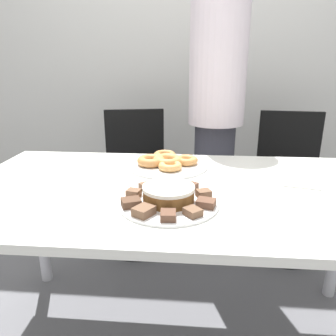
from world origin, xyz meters
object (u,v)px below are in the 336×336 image
office_chair_right (288,188)px  plate_cake (169,203)px  person_standing (216,113)px  frosted_cake (169,194)px  plate_donuts (168,166)px  napkin (301,183)px  office_chair_left (137,183)px

office_chair_right → plate_cake: bearing=-119.0°
person_standing → frosted_cake: bearing=-102.2°
office_chair_right → plate_donuts: bearing=-134.5°
office_chair_right → napkin: bearing=-98.7°
office_chair_left → napkin: 1.17m
office_chair_left → plate_donuts: bearing=-79.5°
plate_donuts → napkin: size_ratio=2.28×
office_chair_left → plate_cake: bearing=-86.0°
person_standing → office_chair_left: size_ratio=1.92×
person_standing → office_chair_right: person_standing is taller
person_standing → plate_cake: person_standing is taller
office_chair_left → plate_donuts: (0.26, -0.62, 0.33)m
person_standing → office_chair_right: 0.70m
office_chair_right → plate_donuts: size_ratio=2.50×
person_standing → office_chair_left: (-0.50, 0.09, -0.49)m
person_standing → plate_donuts: person_standing is taller
person_standing → office_chair_right: (0.49, 0.10, -0.49)m
office_chair_left → frosted_cake: size_ratio=5.17×
office_chair_right → office_chair_left: bearing=-175.0°
napkin → office_chair_left: bearing=134.9°
office_chair_right → frosted_cake: size_ratio=5.17×
person_standing → office_chair_left: bearing=169.2°
plate_donuts → frosted_cake: (0.04, -0.40, 0.03)m
plate_donuts → frosted_cake: 0.40m
plate_donuts → frosted_cake: frosted_cake is taller
plate_cake → frosted_cake: (0.00, 0.00, 0.03)m
napkin → plate_cake: bearing=-155.3°
frosted_cake → napkin: bearing=24.7°
office_chair_left → office_chair_right: same height
office_chair_left → plate_cake: office_chair_left is taller
frosted_cake → napkin: 0.55m
office_chair_left → plate_cake: size_ratio=2.68×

